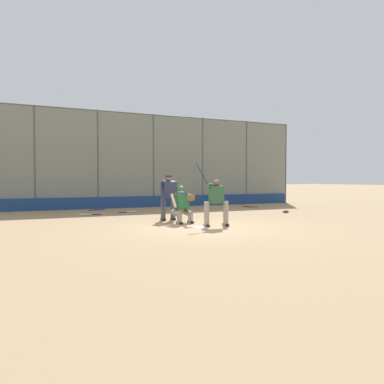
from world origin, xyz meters
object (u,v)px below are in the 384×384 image
catcher_behind_plate (182,204)px  spare_bat_third_base_side (248,207)px  spare_bat_by_padding (99,210)px  umpire_home (169,196)px  fielding_glove_on_dirt (286,212)px  spare_bat_near_backstop (87,215)px  batter_at_plate (216,201)px  spare_bat_first_base_side (130,212)px

catcher_behind_plate → spare_bat_third_base_side: catcher_behind_plate is taller
catcher_behind_plate → spare_bat_by_padding: catcher_behind_plate is taller
umpire_home → fielding_glove_on_dirt: umpire_home is taller
catcher_behind_plate → umpire_home: (0.11, -0.99, 0.21)m
spare_bat_near_backstop → fielding_glove_on_dirt: fielding_glove_on_dirt is taller
spare_bat_by_padding → umpire_home: bearing=-103.1°
spare_bat_third_base_side → fielding_glove_on_dirt: size_ratio=2.60×
batter_at_plate → fielding_glove_on_dirt: bearing=-145.8°
batter_at_plate → spare_bat_near_backstop: size_ratio=2.42×
batter_at_plate → spare_bat_by_padding: size_ratio=2.49×
batter_at_plate → catcher_behind_plate: (0.61, -1.23, -0.14)m
batter_at_plate → spare_bat_by_padding: bearing=-70.3°
spare_bat_near_backstop → fielding_glove_on_dirt: (-8.09, 2.42, 0.02)m
spare_bat_by_padding → fielding_glove_on_dirt: (-7.19, 4.75, 0.02)m
umpire_home → spare_bat_first_base_side: size_ratio=1.91×
spare_bat_by_padding → spare_bat_near_backstop: bearing=-138.9°
spare_bat_by_padding → spare_bat_third_base_side: size_ratio=1.00×
spare_bat_third_base_side → spare_bat_by_padding: bearing=55.4°
catcher_behind_plate → spare_bat_by_padding: 6.66m
catcher_behind_plate → spare_bat_near_backstop: (2.44, -4.11, -0.62)m
umpire_home → spare_bat_third_base_side: umpire_home is taller
umpire_home → spare_bat_third_base_side: (-6.10, -4.17, -0.83)m
spare_bat_near_backstop → batter_at_plate: bearing=139.3°
spare_bat_near_backstop → spare_bat_third_base_side: bearing=-153.4°
umpire_home → batter_at_plate: bearing=106.8°
spare_bat_near_backstop → spare_bat_first_base_side: bearing=-145.0°
batter_at_plate → spare_bat_by_padding: (2.16, -7.68, -0.76)m
catcher_behind_plate → fielding_glove_on_dirt: catcher_behind_plate is taller
catcher_behind_plate → fielding_glove_on_dirt: (-5.65, -1.69, -0.60)m
spare_bat_third_base_side → spare_bat_first_base_side: (6.51, 0.51, 0.00)m
spare_bat_by_padding → fielding_glove_on_dirt: fielding_glove_on_dirt is taller
spare_bat_first_base_side → fielding_glove_on_dirt: 6.84m
batter_at_plate → spare_bat_third_base_side: (-5.38, -6.39, -0.76)m
spare_bat_third_base_side → spare_bat_first_base_side: size_ratio=0.95×
umpire_home → fielding_glove_on_dirt: size_ratio=5.23×
spare_bat_near_backstop → spare_bat_third_base_side: (-8.44, -1.04, 0.00)m
spare_bat_first_base_side → spare_bat_third_base_side: bearing=-16.1°
batter_at_plate → spare_bat_third_base_side: batter_at_plate is taller
umpire_home → fielding_glove_on_dirt: (-5.76, -0.71, -0.81)m
batter_at_plate → catcher_behind_plate: batter_at_plate is taller
catcher_behind_plate → spare_bat_near_backstop: 4.83m
spare_bat_by_padding → spare_bat_first_base_side: bearing=-88.3°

